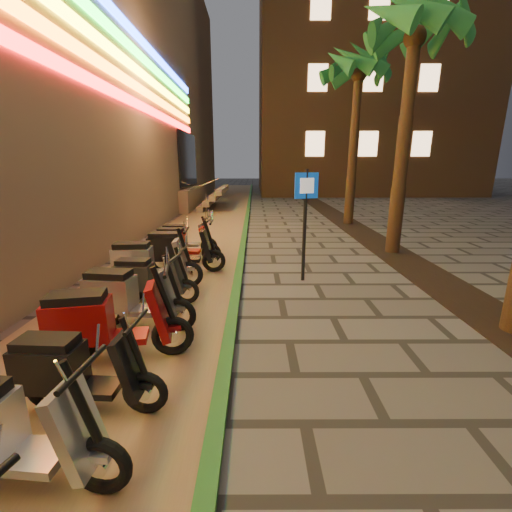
{
  "coord_description": "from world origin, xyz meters",
  "views": [
    {
      "loc": [
        -0.51,
        -2.92,
        2.57
      ],
      "look_at": [
        -0.5,
        2.13,
        1.2
      ],
      "focal_mm": 24.0,
      "sensor_mm": 36.0,
      "label": 1
    }
  ],
  "objects_px": {
    "pedestrian_sign": "(305,210)",
    "scooter_7": "(147,279)",
    "scooter_4": "(73,371)",
    "scooter_10": "(181,243)",
    "scooter_5": "(103,323)",
    "scooter_6": "(127,296)",
    "scooter_9": "(177,250)",
    "scooter_11": "(183,238)",
    "scooter_8": "(147,263)"
  },
  "relations": [
    {
      "from": "pedestrian_sign",
      "to": "scooter_7",
      "type": "distance_m",
      "value": 3.56
    },
    {
      "from": "scooter_4",
      "to": "scooter_10",
      "type": "height_order",
      "value": "scooter_10"
    },
    {
      "from": "scooter_5",
      "to": "scooter_6",
      "type": "xyz_separation_m",
      "value": [
        -0.04,
        0.97,
        -0.02
      ]
    },
    {
      "from": "scooter_7",
      "to": "scooter_10",
      "type": "height_order",
      "value": "scooter_10"
    },
    {
      "from": "scooter_9",
      "to": "scooter_7",
      "type": "bearing_deg",
      "value": -96.82
    },
    {
      "from": "scooter_4",
      "to": "scooter_11",
      "type": "distance_m",
      "value": 6.61
    },
    {
      "from": "scooter_7",
      "to": "scooter_10",
      "type": "relative_size",
      "value": 0.92
    },
    {
      "from": "pedestrian_sign",
      "to": "scooter_9",
      "type": "distance_m",
      "value": 3.19
    },
    {
      "from": "scooter_4",
      "to": "scooter_5",
      "type": "distance_m",
      "value": 0.95
    },
    {
      "from": "scooter_6",
      "to": "scooter_10",
      "type": "xyz_separation_m",
      "value": [
        0.05,
        3.81,
        -0.02
      ]
    },
    {
      "from": "scooter_4",
      "to": "scooter_7",
      "type": "relative_size",
      "value": 1.0
    },
    {
      "from": "pedestrian_sign",
      "to": "scooter_5",
      "type": "distance_m",
      "value": 4.63
    },
    {
      "from": "scooter_6",
      "to": "scooter_10",
      "type": "bearing_deg",
      "value": 96.31
    },
    {
      "from": "scooter_10",
      "to": "scooter_11",
      "type": "height_order",
      "value": "scooter_10"
    },
    {
      "from": "scooter_8",
      "to": "scooter_11",
      "type": "xyz_separation_m",
      "value": [
        0.17,
        2.86,
        -0.08
      ]
    },
    {
      "from": "scooter_8",
      "to": "scooter_6",
      "type": "bearing_deg",
      "value": -85.86
    },
    {
      "from": "scooter_9",
      "to": "scooter_10",
      "type": "xyz_separation_m",
      "value": [
        -0.1,
        0.9,
        -0.04
      ]
    },
    {
      "from": "scooter_7",
      "to": "scooter_11",
      "type": "distance_m",
      "value": 3.65
    },
    {
      "from": "scooter_4",
      "to": "scooter_6",
      "type": "xyz_separation_m",
      "value": [
        -0.12,
        1.92,
        0.06
      ]
    },
    {
      "from": "scooter_9",
      "to": "pedestrian_sign",
      "type": "bearing_deg",
      "value": -13.09
    },
    {
      "from": "scooter_6",
      "to": "scooter_10",
      "type": "distance_m",
      "value": 3.81
    },
    {
      "from": "pedestrian_sign",
      "to": "scooter_5",
      "type": "bearing_deg",
      "value": -151.89
    },
    {
      "from": "scooter_5",
      "to": "scooter_11",
      "type": "distance_m",
      "value": 5.67
    },
    {
      "from": "pedestrian_sign",
      "to": "scooter_6",
      "type": "bearing_deg",
      "value": -162.08
    },
    {
      "from": "scooter_5",
      "to": "scooter_10",
      "type": "height_order",
      "value": "scooter_5"
    },
    {
      "from": "scooter_6",
      "to": "scooter_7",
      "type": "relative_size",
      "value": 1.13
    },
    {
      "from": "scooter_7",
      "to": "scooter_9",
      "type": "distance_m",
      "value": 1.88
    },
    {
      "from": "scooter_5",
      "to": "scooter_4",
      "type": "bearing_deg",
      "value": -95.18
    },
    {
      "from": "scooter_6",
      "to": "scooter_9",
      "type": "relative_size",
      "value": 0.97
    },
    {
      "from": "scooter_4",
      "to": "scooter_6",
      "type": "height_order",
      "value": "scooter_6"
    },
    {
      "from": "scooter_11",
      "to": "scooter_8",
      "type": "bearing_deg",
      "value": -90.02
    },
    {
      "from": "scooter_6",
      "to": "scooter_7",
      "type": "xyz_separation_m",
      "value": [
        -0.01,
        1.04,
        -0.06
      ]
    },
    {
      "from": "scooter_5",
      "to": "scooter_6",
      "type": "distance_m",
      "value": 0.97
    },
    {
      "from": "scooter_11",
      "to": "scooter_7",
      "type": "bearing_deg",
      "value": -85.64
    },
    {
      "from": "scooter_8",
      "to": "scooter_4",
      "type": "bearing_deg",
      "value": -87.86
    },
    {
      "from": "scooter_9",
      "to": "scooter_5",
      "type": "bearing_deg",
      "value": -93.65
    },
    {
      "from": "scooter_6",
      "to": "scooter_8",
      "type": "xyz_separation_m",
      "value": [
        -0.24,
        1.83,
        0.02
      ]
    },
    {
      "from": "scooter_4",
      "to": "pedestrian_sign",
      "type": "bearing_deg",
      "value": 58.06
    },
    {
      "from": "scooter_5",
      "to": "scooter_9",
      "type": "bearing_deg",
      "value": 77.9
    },
    {
      "from": "scooter_7",
      "to": "scooter_9",
      "type": "relative_size",
      "value": 0.86
    },
    {
      "from": "pedestrian_sign",
      "to": "scooter_9",
      "type": "bearing_deg",
      "value": 149.99
    },
    {
      "from": "scooter_7",
      "to": "scooter_11",
      "type": "height_order",
      "value": "scooter_11"
    },
    {
      "from": "pedestrian_sign",
      "to": "scooter_4",
      "type": "distance_m",
      "value": 5.31
    },
    {
      "from": "scooter_5",
      "to": "scooter_11",
      "type": "bearing_deg",
      "value": 80.7
    },
    {
      "from": "scooter_7",
      "to": "scooter_11",
      "type": "xyz_separation_m",
      "value": [
        -0.07,
        3.65,
        0.01
      ]
    },
    {
      "from": "scooter_4",
      "to": "scooter_11",
      "type": "xyz_separation_m",
      "value": [
        -0.2,
        6.61,
        0.01
      ]
    },
    {
      "from": "scooter_6",
      "to": "scooter_9",
      "type": "bearing_deg",
      "value": 94.16
    },
    {
      "from": "pedestrian_sign",
      "to": "scooter_5",
      "type": "relative_size",
      "value": 1.33
    },
    {
      "from": "pedestrian_sign",
      "to": "scooter_7",
      "type": "bearing_deg",
      "value": -176.46
    },
    {
      "from": "pedestrian_sign",
      "to": "scooter_4",
      "type": "height_order",
      "value": "pedestrian_sign"
    }
  ]
}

